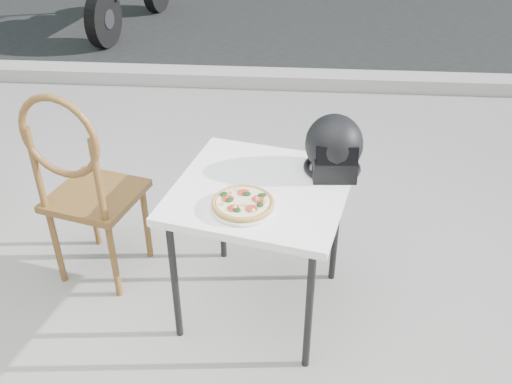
# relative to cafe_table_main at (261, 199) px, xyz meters

# --- Properties ---
(ground) EXTENTS (80.00, 80.00, 0.00)m
(ground) POSITION_rel_cafe_table_main_xyz_m (-0.50, -0.16, -0.64)
(ground) COLOR gray
(ground) RESTS_ON ground
(curb) EXTENTS (30.00, 0.25, 0.12)m
(curb) POSITION_rel_cafe_table_main_xyz_m (-0.50, 2.84, -0.58)
(curb) COLOR #A19D96
(curb) RESTS_ON ground
(cafe_table_main) EXTENTS (0.88, 0.88, 0.70)m
(cafe_table_main) POSITION_rel_cafe_table_main_xyz_m (0.00, 0.00, 0.00)
(cafe_table_main) COLOR white
(cafe_table_main) RESTS_ON ground
(plate) EXTENTS (0.28, 0.28, 0.02)m
(plate) POSITION_rel_cafe_table_main_xyz_m (-0.06, -0.17, 0.07)
(plate) COLOR white
(plate) RESTS_ON cafe_table_main
(pizza) EXTENTS (0.30, 0.30, 0.03)m
(pizza) POSITION_rel_cafe_table_main_xyz_m (-0.06, -0.17, 0.09)
(pizza) COLOR #BF8B45
(pizza) RESTS_ON plate
(helmet) EXTENTS (0.28, 0.29, 0.27)m
(helmet) POSITION_rel_cafe_table_main_xyz_m (0.32, 0.16, 0.18)
(helmet) COLOR black
(helmet) RESTS_ON cafe_table_main
(cafe_chair_main) EXTENTS (0.51, 0.51, 1.09)m
(cafe_chair_main) POSITION_rel_cafe_table_main_xyz_m (-0.86, 0.14, -0.03)
(cafe_chair_main) COLOR brown
(cafe_chair_main) RESTS_ON ground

